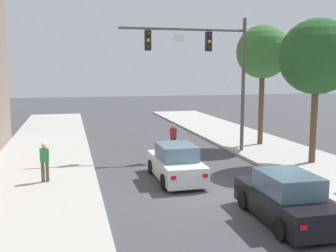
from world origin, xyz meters
TOP-DOWN VIEW (x-y plane):
  - ground_plane at (0.00, 0.00)m, footprint 120.00×120.00m
  - sidewalk_left at (-6.50, 0.00)m, footprint 5.00×60.00m
  - traffic_signal_mast at (2.55, 7.31)m, footprint 7.17×0.38m
  - car_lead_white at (-0.64, 2.58)m, footprint 1.84×4.24m
  - car_following_black at (1.46, -2.93)m, footprint 1.90×4.27m
  - pedestrian_sidewalk_left_walker at (-6.13, 3.10)m, footprint 0.36×0.22m
  - pedestrian_crossing_road at (0.79, 8.49)m, footprint 0.36×0.22m
  - street_tree_nearest at (6.77, 3.61)m, footprint 3.70×3.70m
  - street_tree_second at (6.56, 8.88)m, footprint 3.27×3.27m

SIDE VIEW (x-z plane):
  - ground_plane at x=0.00m, z-range 0.00..0.00m
  - sidewalk_left at x=-6.50m, z-range 0.00..0.15m
  - car_lead_white at x=-0.64m, z-range -0.08..1.52m
  - car_following_black at x=1.46m, z-range -0.08..1.52m
  - pedestrian_crossing_road at x=0.79m, z-range 0.09..1.73m
  - pedestrian_sidewalk_left_walker at x=-6.13m, z-range 0.24..1.88m
  - traffic_signal_mast at x=2.55m, z-range 1.62..9.12m
  - street_tree_nearest at x=6.77m, z-range 1.84..8.96m
  - street_tree_second at x=6.56m, z-range 2.16..9.53m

